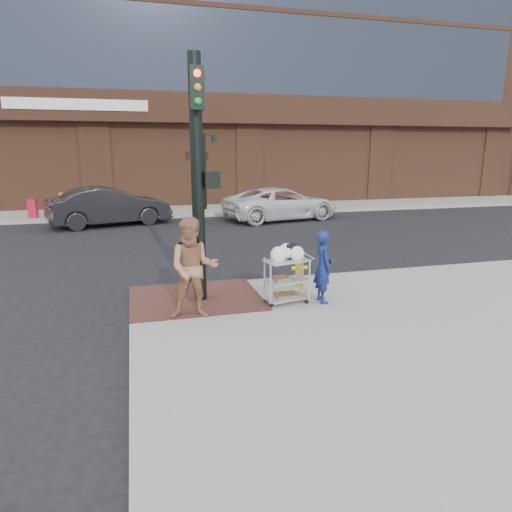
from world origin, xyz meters
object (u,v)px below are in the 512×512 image
object	(u,v)px
minivan_white	(281,204)
fire_hydrant	(299,268)
traffic_signal_pole	(199,174)
lamp_post	(204,163)
pedestrian_tan	(194,268)
sedan_dark	(110,206)
utility_cart	(287,277)
woman_blue	(323,266)

from	to	relation	value
minivan_white	fire_hydrant	size ratio (longest dim) A/B	6.88
fire_hydrant	traffic_signal_pole	bearing A→B (deg)	-169.34
traffic_signal_pole	fire_hydrant	xyz separation A→B (m)	(2.40, 0.45, -2.27)
lamp_post	minivan_white	size ratio (longest dim) A/B	0.72
pedestrian_tan	sedan_dark	size ratio (longest dim) A/B	0.37
lamp_post	utility_cart	bearing A→B (deg)	-92.81
woman_blue	fire_hydrant	distance (m)	1.31
pedestrian_tan	minivan_white	xyz separation A→B (m)	(5.84, 12.44, -0.35)
lamp_post	traffic_signal_pole	world-z (taller)	traffic_signal_pole
woman_blue	sedan_dark	size ratio (longest dim) A/B	0.30
sedan_dark	fire_hydrant	world-z (taller)	sedan_dark
sedan_dark	utility_cart	size ratio (longest dim) A/B	4.15
sedan_dark	minivan_white	size ratio (longest dim) A/B	0.94
sedan_dark	minivan_white	world-z (taller)	sedan_dark
sedan_dark	utility_cart	distance (m)	13.07
traffic_signal_pole	minivan_white	distance (m)	12.85
pedestrian_tan	utility_cart	world-z (taller)	pedestrian_tan
utility_cart	lamp_post	bearing A→B (deg)	87.19
lamp_post	woman_blue	size ratio (longest dim) A/B	2.59
lamp_post	fire_hydrant	bearing A→B (deg)	-90.30
woman_blue	pedestrian_tan	size ratio (longest dim) A/B	0.79
lamp_post	utility_cart	distance (m)	16.02
woman_blue	fire_hydrant	world-z (taller)	woman_blue
pedestrian_tan	minivan_white	size ratio (longest dim) A/B	0.35
lamp_post	fire_hydrant	size ratio (longest dim) A/B	4.95
utility_cart	traffic_signal_pole	bearing A→B (deg)	158.77
lamp_post	utility_cart	world-z (taller)	lamp_post
traffic_signal_pole	utility_cart	bearing A→B (deg)	-21.23
lamp_post	woman_blue	xyz separation A→B (m)	(-0.03, -16.04, -1.70)
traffic_signal_pole	minivan_white	size ratio (longest dim) A/B	0.90
lamp_post	traffic_signal_pole	bearing A→B (deg)	-99.24
utility_cart	woman_blue	bearing A→B (deg)	-11.35
lamp_post	pedestrian_tan	distance (m)	16.55
lamp_post	utility_cart	xyz separation A→B (m)	(-0.78, -15.89, -1.90)
woman_blue	fire_hydrant	size ratio (longest dim) A/B	1.91
lamp_post	woman_blue	distance (m)	16.13
lamp_post	sedan_dark	world-z (taller)	lamp_post
traffic_signal_pole	sedan_dark	distance (m)	12.16
traffic_signal_pole	minivan_white	bearing A→B (deg)	64.08
fire_hydrant	woman_blue	bearing A→B (deg)	-87.76
traffic_signal_pole	fire_hydrant	bearing A→B (deg)	10.66
minivan_white	fire_hydrant	world-z (taller)	minivan_white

